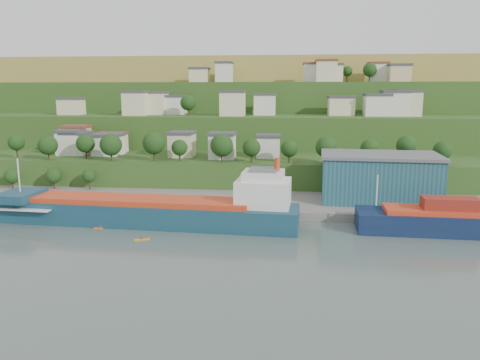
# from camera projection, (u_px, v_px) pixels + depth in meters

# --- Properties ---
(ground) EXTENTS (500.00, 500.00, 0.00)m
(ground) POSITION_uv_depth(u_px,v_px,m) (185.00, 236.00, 102.20)
(ground) COLOR #485750
(ground) RESTS_ON ground
(quay) EXTENTS (220.00, 26.00, 4.00)m
(quay) POSITION_uv_depth(u_px,v_px,m) (279.00, 207.00, 127.56)
(quay) COLOR slate
(quay) RESTS_ON ground
(pebble_beach) EXTENTS (40.00, 18.00, 2.40)m
(pebble_beach) POSITION_uv_depth(u_px,v_px,m) (7.00, 206.00, 129.21)
(pebble_beach) COLOR slate
(pebble_beach) RESTS_ON ground
(hillside) EXTENTS (360.00, 210.78, 96.00)m
(hillside) POSITION_uv_depth(u_px,v_px,m) (249.00, 147.00, 267.04)
(hillside) COLOR #284719
(hillside) RESTS_ON ground
(cargo_ship_near) EXTENTS (72.20, 15.62, 18.41)m
(cargo_ship_near) POSITION_uv_depth(u_px,v_px,m) (157.00, 212.00, 111.20)
(cargo_ship_near) COLOR #13324A
(cargo_ship_near) RESTS_ON ground
(warehouse) EXTENTS (32.22, 21.06, 12.80)m
(warehouse) POSITION_uv_depth(u_px,v_px,m) (379.00, 177.00, 125.90)
(warehouse) COLOR #1B4953
(warehouse) RESTS_ON quay
(caravan) EXTENTS (6.06, 4.42, 2.61)m
(caravan) POSITION_uv_depth(u_px,v_px,m) (20.00, 195.00, 131.38)
(caravan) COLOR silver
(caravan) RESTS_ON pebble_beach
(dinghy) EXTENTS (3.94, 2.35, 0.74)m
(dinghy) POSITION_uv_depth(u_px,v_px,m) (32.00, 204.00, 124.28)
(dinghy) COLOR silver
(dinghy) RESTS_ON pebble_beach
(kayak_orange) EXTENTS (3.23, 1.26, 0.80)m
(kayak_orange) POSITION_uv_depth(u_px,v_px,m) (101.00, 227.00, 108.10)
(kayak_orange) COLOR #E65814
(kayak_orange) RESTS_ON ground
(kayak_yellow) EXTENTS (3.45, 1.61, 0.86)m
(kayak_yellow) POSITION_uv_depth(u_px,v_px,m) (142.00, 239.00, 99.63)
(kayak_yellow) COLOR orange
(kayak_yellow) RESTS_ON ground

